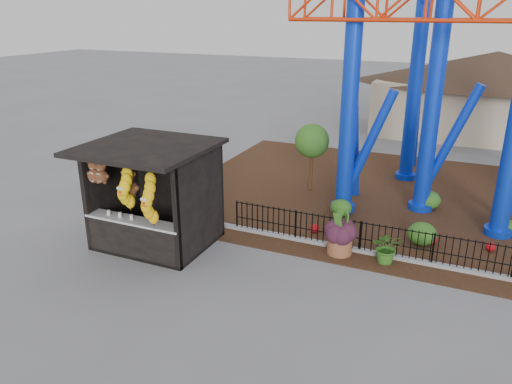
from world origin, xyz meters
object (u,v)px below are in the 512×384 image
at_px(roller_coaster, 483,18).
at_px(potted_plant, 387,247).
at_px(terracotta_planter, 340,244).
at_px(prize_booth, 150,198).

height_order(roller_coaster, potted_plant, roller_coaster).
height_order(roller_coaster, terracotta_planter, roller_coaster).
relative_size(roller_coaster, terracotta_planter, 15.12).
bearing_deg(roller_coaster, prize_booth, -137.95).
distance_m(prize_booth, terracotta_planter, 5.69).
height_order(prize_booth, potted_plant, prize_booth).
height_order(prize_booth, terracotta_planter, prize_booth).
relative_size(prize_booth, roller_coaster, 0.32).
distance_m(roller_coaster, terracotta_planter, 8.75).
bearing_deg(roller_coaster, terracotta_planter, -117.28).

